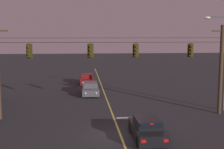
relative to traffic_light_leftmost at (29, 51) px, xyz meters
The scene contains 12 objects.
ground_plane 9.77m from the traffic_light_leftmost, 36.41° to the right, with size 180.00×180.00×0.00m, color #28282B.
lane_centre_stripe 10.40m from the traffic_light_leftmost, 42.47° to the left, with size 0.14×60.00×0.01m, color #D1C64C.
stop_bar_paint 10.04m from the traffic_light_leftmost, ahead, with size 3.40×0.36×0.01m, color silver.
signal_span_assembly 6.74m from the traffic_light_leftmost, ahead, with size 19.82×0.32×7.42m.
traffic_light_leftmost is the anchor object (origin of this frame).
traffic_light_left_inner 4.77m from the traffic_light_leftmost, ahead, with size 0.48×0.41×1.22m.
traffic_light_centre 8.41m from the traffic_light_leftmost, ahead, with size 0.48×0.41×1.22m.
traffic_light_right_inner 12.97m from the traffic_light_leftmost, ahead, with size 0.48×0.41×1.22m.
car_waiting_near_lane 11.02m from the traffic_light_leftmost, 34.92° to the right, with size 1.80×4.33×1.39m.
car_oncoming_lead 11.57m from the traffic_light_leftmost, 62.03° to the left, with size 1.80×4.42×1.39m.
car_oncoming_trailing 17.85m from the traffic_light_leftmost, 74.12° to the left, with size 1.80×4.42×1.39m.
street_lamp_corner 16.15m from the traffic_light_leftmost, ahead, with size 2.11×0.30×8.26m.
Camera 1 is at (-2.46, -19.56, 6.62)m, focal length 49.38 mm.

